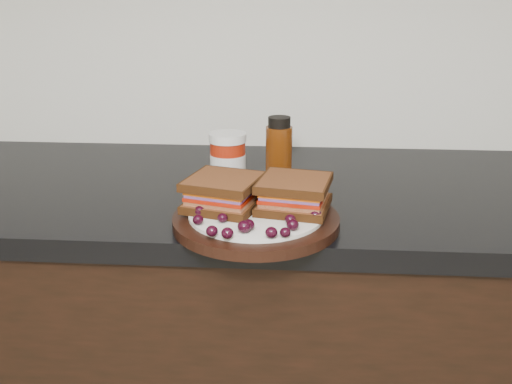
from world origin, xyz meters
TOP-DOWN VIEW (x-y plane):
  - base_cabinets at (0.00, 1.70)m, footprint 3.96×0.58m
  - countertop at (0.00, 1.70)m, footprint 3.98×0.60m
  - plate at (0.13, 1.48)m, footprint 0.28×0.28m
  - sandwich_left at (0.07, 1.50)m, footprint 0.14×0.14m
  - sandwich_right at (0.19, 1.50)m, footprint 0.14×0.14m
  - grape_0 at (0.04, 1.42)m, footprint 0.02×0.02m
  - grape_1 at (0.08, 1.43)m, footprint 0.02×0.02m
  - grape_2 at (0.07, 1.38)m, footprint 0.02×0.02m
  - grape_3 at (0.09, 1.37)m, footprint 0.02×0.02m
  - grape_4 at (0.11, 1.40)m, footprint 0.02×0.02m
  - grape_5 at (0.12, 1.41)m, footprint 0.02×0.02m
  - grape_6 at (0.16, 1.38)m, footprint 0.02×0.02m
  - grape_7 at (0.18, 1.38)m, footprint 0.02×0.02m
  - grape_8 at (0.19, 1.41)m, footprint 0.02×0.02m
  - grape_9 at (0.18, 1.44)m, footprint 0.02×0.02m
  - grape_10 at (0.22, 1.45)m, footprint 0.02×0.02m
  - grape_11 at (0.19, 1.48)m, footprint 0.02×0.02m
  - grape_12 at (0.20, 1.50)m, footprint 0.02×0.02m
  - grape_13 at (0.20, 1.53)m, footprint 0.02×0.02m
  - grape_14 at (0.08, 1.55)m, footprint 0.01×0.01m
  - grape_15 at (0.08, 1.52)m, footprint 0.02×0.02m
  - grape_16 at (0.06, 1.51)m, footprint 0.02×0.02m
  - grape_17 at (0.06, 1.49)m, footprint 0.02×0.02m
  - grape_18 at (0.03, 1.46)m, footprint 0.02×0.02m
  - grape_19 at (0.07, 1.53)m, footprint 0.02×0.02m
  - grape_20 at (0.08, 1.49)m, footprint 0.02×0.02m
  - grape_21 at (0.06, 1.48)m, footprint 0.02×0.02m
  - condiment_jar at (0.05, 1.68)m, footprint 0.08×0.08m
  - oil_bottle at (0.16, 1.68)m, footprint 0.07×0.07m

SIDE VIEW (x-z plane):
  - base_cabinets at x=0.00m, z-range 0.00..0.86m
  - countertop at x=0.00m, z-range 0.86..0.90m
  - plate at x=0.13m, z-range 0.90..0.92m
  - grape_14 at x=0.08m, z-range 0.92..0.94m
  - grape_11 at x=0.19m, z-range 0.92..0.94m
  - grape_21 at x=0.06m, z-range 0.92..0.94m
  - grape_12 at x=0.20m, z-range 0.92..0.94m
  - grape_1 at x=0.08m, z-range 0.92..0.94m
  - grape_7 at x=0.18m, z-range 0.92..0.94m
  - grape_13 at x=0.20m, z-range 0.92..0.94m
  - grape_19 at x=0.07m, z-range 0.92..0.94m
  - grape_9 at x=0.18m, z-range 0.92..0.94m
  - grape_0 at x=0.04m, z-range 0.92..0.94m
  - grape_16 at x=0.06m, z-range 0.92..0.94m
  - grape_15 at x=0.08m, z-range 0.92..0.94m
  - grape_2 at x=0.07m, z-range 0.92..0.94m
  - grape_5 at x=0.12m, z-range 0.92..0.94m
  - grape_6 at x=0.16m, z-range 0.92..0.94m
  - grape_20 at x=0.08m, z-range 0.92..0.94m
  - grape_3 at x=0.09m, z-range 0.92..0.94m
  - grape_18 at x=0.03m, z-range 0.92..0.94m
  - grape_8 at x=0.19m, z-range 0.92..0.94m
  - grape_17 at x=0.06m, z-range 0.92..0.94m
  - grape_4 at x=0.11m, z-range 0.92..0.94m
  - grape_10 at x=0.22m, z-range 0.92..0.94m
  - sandwich_right at x=0.19m, z-range 0.92..0.98m
  - sandwich_left at x=0.07m, z-range 0.92..0.98m
  - condiment_jar at x=0.05m, z-range 0.90..1.01m
  - oil_bottle at x=0.16m, z-range 0.90..1.04m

